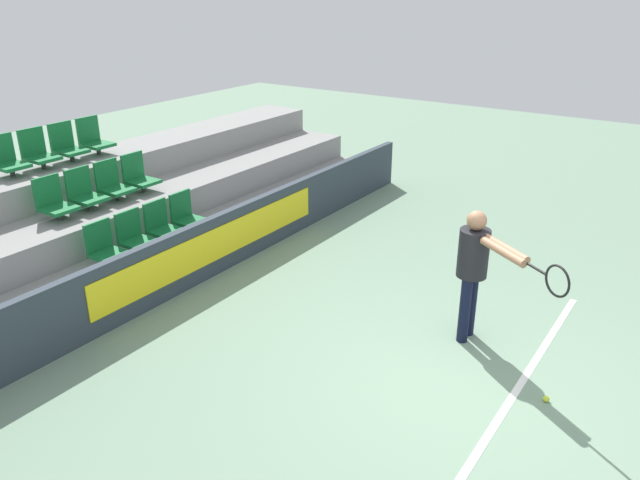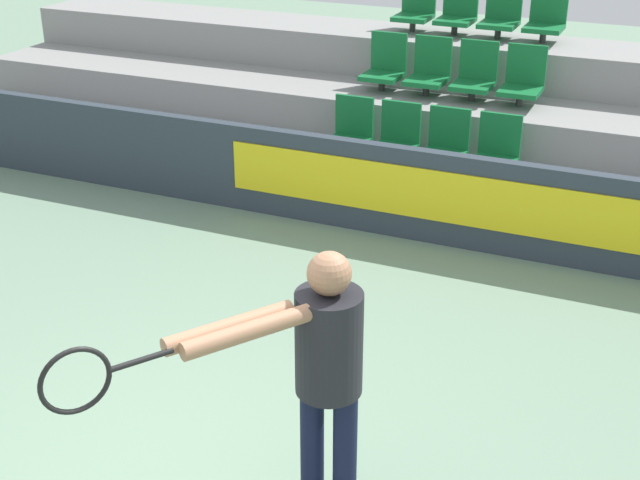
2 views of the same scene
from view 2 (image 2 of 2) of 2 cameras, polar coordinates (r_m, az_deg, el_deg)
The scene contains 17 objects.
barrier_wall at distance 8.23m, azimuth 4.97°, elevation 3.13°, with size 11.71×0.14×0.87m.
bleacher_tier_front at distance 8.83m, azimuth 6.05°, elevation 3.13°, with size 11.31×0.99×0.45m.
bleacher_tier_middle at distance 9.65m, azimuth 7.96°, elevation 6.36°, with size 11.31×0.99×0.89m.
bleacher_tier_back at distance 10.51m, azimuth 9.59°, elevation 9.06°, with size 11.31×0.99×1.34m.
stadium_chair_0 at distance 9.02m, azimuth 1.92°, elevation 6.92°, with size 0.40×0.44×0.59m.
stadium_chair_1 at distance 8.86m, azimuth 4.92°, elevation 6.50°, with size 0.40×0.44×0.59m.
stadium_chair_2 at distance 8.72m, azimuth 8.02°, elevation 6.05°, with size 0.40×0.44×0.59m.
stadium_chair_3 at distance 8.61m, azimuth 11.20°, elevation 5.56°, with size 0.40×0.44×0.59m.
stadium_chair_4 at distance 9.79m, azimuth 4.17°, elevation 11.04°, with size 0.40×0.44×0.59m.
stadium_chair_5 at distance 9.65m, azimuth 7.00°, elevation 10.70°, with size 0.40×0.44×0.59m.
stadium_chair_6 at distance 9.52m, azimuth 9.89°, elevation 10.33°, with size 0.40×0.44×0.59m.
stadium_chair_7 at distance 9.42m, azimuth 12.85°, elevation 9.93°, with size 0.40×0.44×0.59m.
stadium_chair_8 at distance 10.62m, azimuth 6.13°, elevation 14.52°, with size 0.40×0.44×0.59m.
stadium_chair_9 at distance 10.49m, azimuth 8.79°, elevation 14.24°, with size 0.40×0.44×0.59m.
stadium_chair_10 at distance 10.37m, azimuth 11.51°, elevation 13.93°, with size 0.40×0.44×0.59m.
stadium_chair_11 at distance 10.28m, azimuth 14.27°, elevation 13.58°, with size 0.40×0.44×0.59m.
tennis_player at distance 4.56m, azimuth -0.21°, elevation -7.87°, with size 0.99×1.40×1.61m.
Camera 2 is at (2.42, -3.25, 3.48)m, focal length 50.00 mm.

